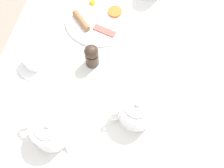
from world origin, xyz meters
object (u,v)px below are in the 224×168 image
(knife_by_plate, at_px, (188,74))
(breakfast_plate, at_px, (98,18))
(pepper_grinder, at_px, (92,55))
(teapot_far, at_px, (136,110))
(teapot_near, at_px, (50,131))
(fork_by_plate, at_px, (169,20))
(teacup_with_saucer_right, at_px, (34,60))

(knife_by_plate, bearing_deg, breakfast_plate, 157.44)
(pepper_grinder, relative_size, knife_by_plate, 0.48)
(teapot_far, bearing_deg, knife_by_plate, 23.67)
(teapot_near, bearing_deg, fork_by_plate, 68.48)
(breakfast_plate, bearing_deg, teapot_near, -92.48)
(breakfast_plate, height_order, pepper_grinder, pepper_grinder)
(teapot_far, height_order, knife_by_plate, teapot_far)
(teapot_far, height_order, pepper_grinder, teapot_far)
(pepper_grinder, xyz_separation_m, knife_by_plate, (0.35, 0.04, -0.05))
(teapot_near, relative_size, pepper_grinder, 1.94)
(knife_by_plate, bearing_deg, teapot_near, -140.26)
(fork_by_plate, bearing_deg, breakfast_plate, -166.58)
(teapot_near, relative_size, knife_by_plate, 0.93)
(breakfast_plate, bearing_deg, teacup_with_saucer_right, -123.96)
(pepper_grinder, distance_m, fork_by_plate, 0.36)
(teacup_with_saucer_right, height_order, fork_by_plate, teacup_with_saucer_right)
(teacup_with_saucer_right, xyz_separation_m, pepper_grinder, (0.20, 0.05, 0.03))
(teacup_with_saucer_right, bearing_deg, fork_by_plate, 35.52)
(teapot_near, height_order, pepper_grinder, teapot_near)
(teapot_far, relative_size, fork_by_plate, 1.19)
(teacup_with_saucer_right, distance_m, fork_by_plate, 0.55)
(teapot_near, xyz_separation_m, pepper_grinder, (0.06, 0.30, 0.01))
(teapot_far, height_order, fork_by_plate, teapot_far)
(pepper_grinder, bearing_deg, teapot_near, -100.47)
(fork_by_plate, bearing_deg, pepper_grinder, -132.55)
(knife_by_plate, bearing_deg, pepper_grinder, -173.65)
(teapot_near, bearing_deg, knife_by_plate, 46.11)
(teapot_far, relative_size, teacup_with_saucer_right, 1.29)
(pepper_grinder, bearing_deg, fork_by_plate, 47.45)
(teacup_with_saucer_right, bearing_deg, teapot_far, -15.08)
(breakfast_plate, height_order, teacup_with_saucer_right, teacup_with_saucer_right)
(fork_by_plate, bearing_deg, knife_by_plate, -64.50)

